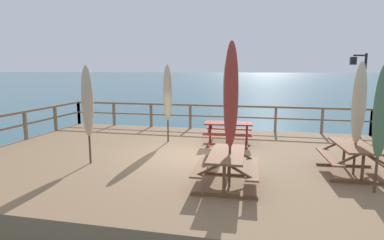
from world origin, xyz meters
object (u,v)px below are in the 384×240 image
object	(u,v)px
picnic_table_mid_centre	(227,162)
patio_umbrella_short_back	(231,96)
picnic_table_back_right	(228,129)
patio_umbrella_short_mid	(228,89)
lamp_post_hooked	(360,83)
picnic_table_front_left	(353,153)
patio_umbrella_short_front	(87,102)
patio_umbrella_tall_mid_right	(359,104)
patio_umbrella_tall_back_left	(382,112)
patio_umbrella_tall_front	(168,93)

from	to	relation	value
picnic_table_mid_centre	patio_umbrella_short_back	bearing A→B (deg)	-36.59
picnic_table_back_right	patio_umbrella_short_mid	bearing A→B (deg)	-136.73
lamp_post_hooked	patio_umbrella_short_back	bearing A→B (deg)	-124.32
picnic_table_front_left	patio_umbrella_short_front	bearing A→B (deg)	-175.43
patio_umbrella_short_mid	patio_umbrella_tall_mid_right	bearing A→B (deg)	-36.59
picnic_table_back_right	lamp_post_hooked	bearing A→B (deg)	22.96
patio_umbrella_short_mid	patio_umbrella_tall_back_left	size ratio (longest dim) A/B	1.11
patio_umbrella_tall_front	lamp_post_hooked	xyz separation A→B (m)	(6.83, 2.12, 0.34)
picnic_table_front_left	picnic_table_mid_centre	xyz separation A→B (m)	(-2.99, -1.46, 0.00)
patio_umbrella_short_front	picnic_table_front_left	bearing A→B (deg)	4.57
lamp_post_hooked	picnic_table_front_left	bearing A→B (deg)	-105.25
patio_umbrella_short_mid	patio_umbrella_tall_back_left	distance (m)	5.24
patio_umbrella_short_mid	patio_umbrella_tall_front	size ratio (longest dim) A/B	1.09
patio_umbrella_short_back	picnic_table_back_right	bearing A→B (deg)	96.49
picnic_table_back_right	patio_umbrella_tall_back_left	world-z (taller)	patio_umbrella_tall_back_left
patio_umbrella_tall_mid_right	patio_umbrella_short_front	xyz separation A→B (m)	(-6.97, -0.56, -0.05)
lamp_post_hooked	patio_umbrella_tall_front	bearing A→B (deg)	-162.79
patio_umbrella_short_back	patio_umbrella_tall_back_left	bearing A→B (deg)	5.77
patio_umbrella_tall_front	lamp_post_hooked	world-z (taller)	lamp_post_hooked
picnic_table_front_left	picnic_table_mid_centre	bearing A→B (deg)	-153.96
patio_umbrella_short_front	picnic_table_mid_centre	bearing A→B (deg)	-12.98
picnic_table_mid_centre	patio_umbrella_short_front	xyz separation A→B (m)	(-3.94, 0.91, 1.19)
patio_umbrella_short_mid	patio_umbrella_short_back	world-z (taller)	patio_umbrella_short_back
picnic_table_back_right	picnic_table_mid_centre	bearing A→B (deg)	-84.37
patio_umbrella_tall_mid_right	patio_umbrella_tall_back_left	size ratio (longest dim) A/B	1.03
patio_umbrella_short_mid	lamp_post_hooked	xyz separation A→B (m)	(4.71, 2.02, 0.18)
picnic_table_back_right	patio_umbrella_tall_back_left	distance (m)	5.37
patio_umbrella_short_back	lamp_post_hooked	world-z (taller)	patio_umbrella_short_back
picnic_table_mid_centre	patio_umbrella_tall_front	distance (m)	4.88
picnic_table_back_right	lamp_post_hooked	world-z (taller)	lamp_post_hooked
picnic_table_mid_centre	picnic_table_front_left	bearing A→B (deg)	26.04
picnic_table_front_left	patio_umbrella_tall_back_left	distance (m)	1.70
patio_umbrella_short_mid	lamp_post_hooked	world-z (taller)	lamp_post_hooked
picnic_table_mid_centre	patio_umbrella_short_back	xyz separation A→B (m)	(0.07, -0.05, 1.50)
picnic_table_front_left	lamp_post_hooked	size ratio (longest dim) A/B	0.56
picnic_table_back_right	patio_umbrella_tall_front	xyz separation A→B (m)	(-2.18, -0.14, 1.22)
picnic_table_front_left	patio_umbrella_tall_front	world-z (taller)	patio_umbrella_tall_front
patio_umbrella_tall_mid_right	patio_umbrella_short_front	bearing A→B (deg)	-175.39
patio_umbrella_short_mid	patio_umbrella_short_back	bearing A→B (deg)	-82.76
picnic_table_front_left	patio_umbrella_short_back	xyz separation A→B (m)	(-2.92, -1.51, 1.50)
picnic_table_front_left	patio_umbrella_tall_front	distance (m)	6.23
picnic_table_front_left	patio_umbrella_tall_front	size ratio (longest dim) A/B	0.65
patio_umbrella_tall_front	patio_umbrella_tall_back_left	bearing A→B (deg)	-32.85
picnic_table_front_left	lamp_post_hooked	distance (m)	5.03
picnic_table_mid_centre	patio_umbrella_tall_mid_right	size ratio (longest dim) A/B	0.64
patio_umbrella_short_mid	patio_umbrella_tall_back_left	world-z (taller)	patio_umbrella_short_mid
patio_umbrella_short_back	patio_umbrella_tall_front	distance (m)	4.82
picnic_table_mid_centre	patio_umbrella_tall_back_left	bearing A→B (deg)	4.73
patio_umbrella_short_mid	picnic_table_mid_centre	bearing A→B (deg)	-83.62
patio_umbrella_short_mid	patio_umbrella_short_back	size ratio (longest dim) A/B	0.94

